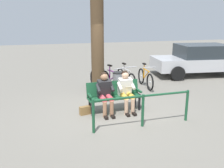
% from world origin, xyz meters
% --- Properties ---
extents(ground_plane, '(40.00, 40.00, 0.00)m').
position_xyz_m(ground_plane, '(0.00, 0.00, 0.00)').
color(ground_plane, slate).
extents(bench, '(1.62, 0.54, 0.87)m').
position_xyz_m(bench, '(0.01, 0.04, 0.51)').
color(bench, '#194C2D').
rests_on(bench, ground).
extents(person_reading, '(0.50, 0.78, 1.20)m').
position_xyz_m(person_reading, '(-0.32, 0.19, 0.66)').
color(person_reading, white).
rests_on(person_reading, ground).
extents(person_companion, '(0.50, 0.78, 1.20)m').
position_xyz_m(person_companion, '(0.32, 0.22, 0.66)').
color(person_companion, '#262628').
rests_on(person_companion, ground).
extents(handbag, '(0.32, 0.20, 0.24)m').
position_xyz_m(handbag, '(0.91, 0.16, 0.12)').
color(handbag, olive).
rests_on(handbag, ground).
extents(tree_trunk, '(0.44, 0.44, 4.19)m').
position_xyz_m(tree_trunk, '(0.15, -1.47, 2.10)').
color(tree_trunk, '#4C3823').
rests_on(tree_trunk, ground).
extents(litter_bin, '(0.38, 0.38, 0.82)m').
position_xyz_m(litter_bin, '(-0.56, -1.41, 0.41)').
color(litter_bin, slate).
rests_on(litter_bin, ground).
extents(bicycle_red, '(0.48, 1.68, 0.94)m').
position_xyz_m(bicycle_red, '(-1.90, -2.04, 0.36)').
color(bicycle_red, black).
rests_on(bicycle_red, ground).
extents(bicycle_blue, '(0.48, 1.67, 0.94)m').
position_xyz_m(bicycle_blue, '(-1.17, -2.30, 0.36)').
color(bicycle_blue, black).
rests_on(bicycle_blue, ground).
extents(bicycle_green, '(0.72, 1.58, 0.94)m').
position_xyz_m(bicycle_green, '(-0.57, -2.09, 0.36)').
color(bicycle_green, black).
rests_on(bicycle_green, ground).
extents(bicycle_purple, '(0.48, 1.68, 0.94)m').
position_xyz_m(bicycle_purple, '(0.10, -2.09, 0.36)').
color(bicycle_purple, black).
rests_on(bicycle_purple, ground).
extents(railing_fence, '(2.62, 0.12, 0.85)m').
position_xyz_m(railing_fence, '(-0.37, 1.34, 0.58)').
color(railing_fence, '#194C2D').
rests_on(railing_fence, ground).
extents(parked_car, '(4.39, 2.43, 1.47)m').
position_xyz_m(parked_car, '(-5.21, -3.35, 0.77)').
color(parked_car, silver).
rests_on(parked_car, ground).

